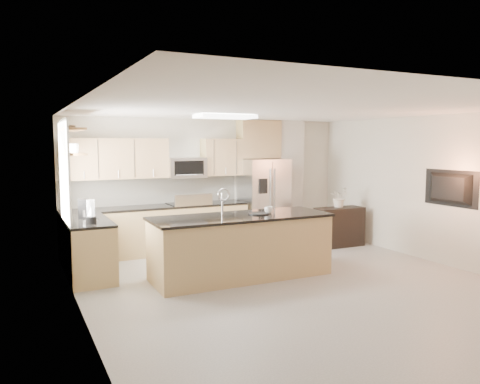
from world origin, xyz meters
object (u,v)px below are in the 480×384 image
island (241,246)px  bowl (68,126)px  microwave (186,168)px  television (447,188)px  credenza (339,227)px  coffee_maker (83,209)px  blender (91,213)px  platter (259,214)px  flower_vase (339,192)px  refrigerator (263,201)px  kettle (91,214)px  cup (269,210)px  range (189,226)px

island → bowl: bearing=148.1°
microwave → television: size_ratio=0.71×
microwave → credenza: bearing=-21.9°
credenza → coffee_maker: (-4.99, 0.17, 0.66)m
island → blender: island is taller
microwave → blender: (-2.08, -1.62, -0.55)m
microwave → credenza: 3.35m
credenza → bowl: bowl is taller
platter → coffee_maker: size_ratio=1.09×
blender → island: bearing=-16.6°
credenza → flower_vase: bearing=67.3°
coffee_maker → blender: bearing=-88.2°
refrigerator → bowl: bowl is taller
refrigerator → flower_vase: (1.26, -0.93, 0.22)m
microwave → kettle: 2.49m
blender → kettle: size_ratio=1.47×
refrigerator → platter: refrigerator is taller
microwave → television: microwave is taller
cup → kettle: kettle is taller
coffee_maker → refrigerator: bearing=12.3°
blender → bowl: bowl is taller
range → blender: blender is taller
microwave → credenza: size_ratio=0.76×
credenza → coffee_maker: 5.03m
cup → flower_vase: bearing=26.7°
refrigerator → microwave: bearing=174.1°
bowl → flower_vase: 5.33m
microwave → platter: 2.39m
refrigerator → bowl: size_ratio=5.40×
platter → blender: (-2.48, 0.65, 0.08)m
range → credenza: bearing=-19.8°
island → cup: size_ratio=20.82×
platter → television: size_ratio=0.31×
microwave → coffee_maker: size_ratio=2.50×
range → microwave: bearing=90.0°
cup → flower_vase: size_ratio=0.22×
range → credenza: 3.07m
coffee_maker → platter: bearing=-27.1°
platter → range: bearing=100.7°
flower_vase → television: (0.59, -2.14, 0.24)m
range → coffee_maker: size_ratio=3.76×
microwave → television: 4.79m
blender → coffee_maker: (-0.02, 0.63, -0.01)m
range → flower_vase: (2.92, -0.98, 0.64)m
blender → television: (5.59, -1.63, 0.27)m
refrigerator → blender: bearing=-158.8°
island → bowl: (-2.34, 1.50, 1.88)m
refrigerator → blender: refrigerator is taller
credenza → cup: (-2.30, -1.11, 0.64)m
blender → bowl: (-0.17, 0.85, 1.30)m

